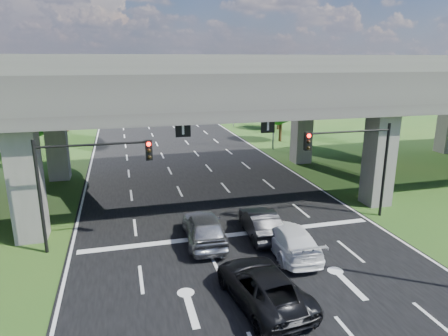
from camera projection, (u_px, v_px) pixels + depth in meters
name	position (u px, v px, depth m)	size (l,w,h in m)	color
ground	(253.00, 265.00, 19.61)	(160.00, 160.00, 0.00)	#234E19
road	(208.00, 198.00, 28.93)	(18.00, 120.00, 0.03)	black
overpass	(201.00, 85.00, 28.70)	(80.00, 15.00, 10.00)	#33312F
signal_right	(356.00, 155.00, 24.09)	(5.76, 0.54, 6.00)	black
signal_left	(83.00, 173.00, 20.25)	(5.76, 0.54, 6.00)	black
streetlight_far	(271.00, 96.00, 42.91)	(3.38, 0.25, 10.00)	gray
streetlight_beyond	(231.00, 87.00, 57.83)	(3.38, 0.25, 10.00)	gray
tree_left_near	(34.00, 111.00, 39.15)	(4.50, 4.50, 7.80)	black
tree_left_mid	(20.00, 109.00, 46.04)	(3.91, 3.90, 6.76)	black
tree_left_far	(64.00, 94.00, 54.23)	(4.80, 4.80, 8.32)	black
tree_right_near	(282.00, 104.00, 47.73)	(4.20, 4.20, 7.28)	black
tree_right_mid	(279.00, 100.00, 56.01)	(3.91, 3.90, 6.76)	black
tree_right_far	(236.00, 91.00, 62.31)	(4.50, 4.50, 7.80)	black
car_silver	(204.00, 228.00, 21.73)	(2.03, 5.04, 1.72)	gray
car_dark	(261.00, 223.00, 22.56)	(1.60, 4.59, 1.51)	black
car_white	(289.00, 239.00, 20.60)	(2.11, 5.18, 1.50)	white
car_trailing	(263.00, 286.00, 16.36)	(2.50, 5.42, 1.51)	black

